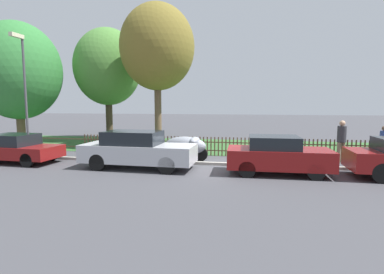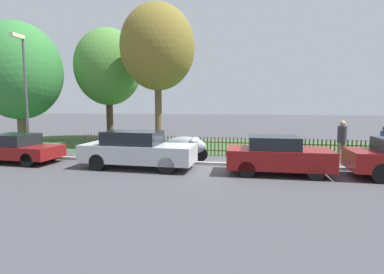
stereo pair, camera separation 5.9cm
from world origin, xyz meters
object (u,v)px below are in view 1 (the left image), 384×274
parked_car_black_saloon (137,150)px  street_lamp (23,81)px  tree_mid_park (157,48)px  tree_behind_motorcycle (108,67)px  pedestrian_near_fence (342,139)px  tree_nearest_kerb (18,71)px  parked_car_silver_hatchback (16,148)px  parked_car_navy_estate (278,155)px  pedestrian_by_lamp (384,142)px  covered_motorcycle (186,146)px

parked_car_black_saloon → street_lamp: size_ratio=0.78×
tree_mid_park → street_lamp: size_ratio=1.45×
parked_car_black_saloon → street_lamp: bearing=167.3°
tree_behind_motorcycle → tree_mid_park: (4.44, -2.50, 0.76)m
parked_car_black_saloon → pedestrian_near_fence: 8.91m
parked_car_black_saloon → tree_nearest_kerb: (-10.14, 5.70, 3.89)m
street_lamp → tree_nearest_kerb: bearing=132.7°
tree_behind_motorcycle → street_lamp: (-0.85, -7.24, -1.49)m
tree_nearest_kerb → pedestrian_near_fence: (18.57, -2.87, -3.61)m
parked_car_silver_hatchback → parked_car_black_saloon: parked_car_black_saloon is taller
parked_car_navy_estate → tree_behind_motorcycle: size_ratio=0.48×
tree_behind_motorcycle → parked_car_black_saloon: bearing=-58.1°
tree_nearest_kerb → pedestrian_by_lamp: bearing=-7.9°
parked_car_silver_hatchback → parked_car_black_saloon: bearing=0.9°
street_lamp → pedestrian_by_lamp: bearing=4.5°
parked_car_silver_hatchback → pedestrian_near_fence: 14.39m
parked_car_silver_hatchback → pedestrian_by_lamp: pedestrian_by_lamp is taller
tree_behind_motorcycle → parked_car_navy_estate: bearing=-38.8°
street_lamp → tree_behind_motorcycle: bearing=83.3°
parked_car_navy_estate → covered_motorcycle: parked_car_navy_estate is taller
tree_behind_motorcycle → pedestrian_by_lamp: tree_behind_motorcycle is taller
parked_car_navy_estate → tree_behind_motorcycle: 14.75m
parked_car_silver_hatchback → tree_mid_park: (4.63, 6.20, 5.28)m
parked_car_silver_hatchback → tree_nearest_kerb: size_ratio=0.49×
tree_mid_park → pedestrian_near_fence: 11.23m
pedestrian_near_fence → pedestrian_by_lamp: (1.73, 0.07, -0.12)m
covered_motorcycle → street_lamp: street_lamp is taller
tree_mid_park → pedestrian_by_lamp: tree_mid_park is taller
tree_nearest_kerb → tree_mid_park: tree_mid_park is taller
tree_behind_motorcycle → tree_mid_park: bearing=-29.4°
tree_mid_park → parked_car_navy_estate: bearing=-44.1°
tree_nearest_kerb → tree_behind_motorcycle: (4.64, 3.13, 0.50)m
parked_car_black_saloon → covered_motorcycle: size_ratio=2.16×
parked_car_silver_hatchback → street_lamp: bearing=116.4°
tree_mid_park → tree_nearest_kerb: bearing=-176.0°
parked_car_navy_estate → pedestrian_near_fence: bearing=42.4°
parked_car_silver_hatchback → covered_motorcycle: parked_car_silver_hatchback is taller
tree_behind_motorcycle → covered_motorcycle: bearing=-43.8°
street_lamp → parked_car_black_saloon: bearing=-14.1°
parked_car_navy_estate → tree_mid_park: 10.46m
parked_car_black_saloon → parked_car_navy_estate: size_ratio=1.22×
parked_car_silver_hatchback → covered_motorcycle: size_ratio=1.78×
pedestrian_near_fence → tree_mid_park: bearing=-55.5°
covered_motorcycle → pedestrian_near_fence: (6.85, 0.80, 0.37)m
parked_car_silver_hatchback → tree_nearest_kerb: (-4.44, 5.58, 4.02)m
covered_motorcycle → pedestrian_by_lamp: bearing=10.2°
parked_car_navy_estate → parked_car_black_saloon: bearing=179.1°
tree_behind_motorcycle → pedestrian_by_lamp: (15.66, -5.93, -4.23)m
parked_car_black_saloon → tree_nearest_kerb: size_ratio=0.59×
covered_motorcycle → pedestrian_near_fence: 6.91m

